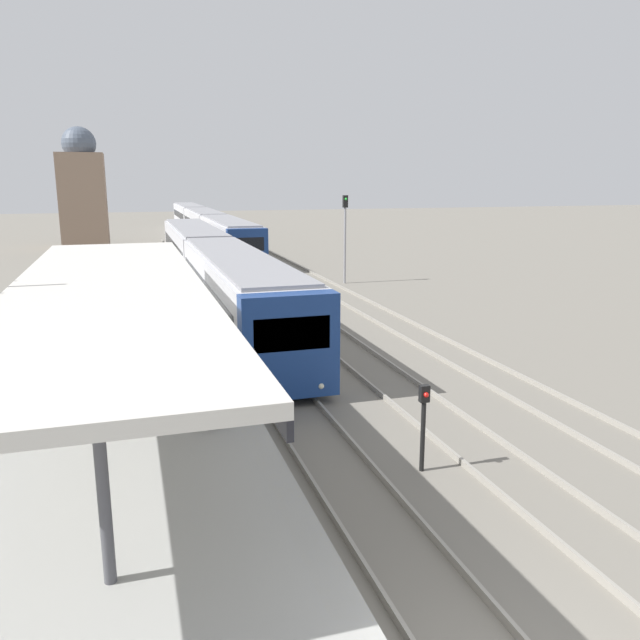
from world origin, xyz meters
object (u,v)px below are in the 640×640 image
person_on_platform (212,385)px  train_far (205,225)px  signal_mast_far (345,229)px  signal_post_near (424,419)px  train_near (212,266)px

person_on_platform → train_far: (5.87, 50.18, -0.22)m
person_on_platform → signal_mast_far: 24.94m
train_far → signal_post_near: bearing=-91.9°
train_near → signal_mast_far: (8.23, 3.25, 1.45)m
person_on_platform → signal_post_near: (4.20, -1.18, -0.77)m
person_on_platform → train_far: bearing=83.3°
train_far → signal_post_near: train_far is taller
train_near → person_on_platform: bearing=-97.4°
signal_post_near → train_far: bearing=88.1°
signal_post_near → person_on_platform: bearing=164.3°
signal_post_near → signal_mast_far: signal_mast_far is taller
person_on_platform → signal_post_near: size_ratio=0.87×
signal_mast_far → signal_post_near: bearing=-105.5°
person_on_platform → train_near: size_ratio=0.05×
signal_post_near → train_near: bearing=94.7°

